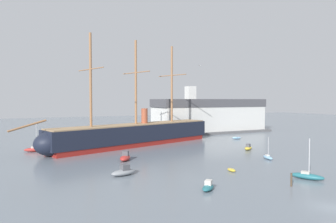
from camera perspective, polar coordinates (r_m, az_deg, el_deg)
The scene contains 15 objects.
ground_plane at distance 40.30m, azimuth 28.59°, elevation -15.79°, with size 400.00×400.00×0.00m, color slate.
tall_ship at distance 81.64m, azimuth -6.08°, elevation -4.26°, with size 56.58×22.97×28.13m.
motorboat_foreground_left at distance 42.45m, azimuth 7.62°, elevation -13.95°, with size 3.23×3.10×1.33m.
sailboat_foreground_right at distance 52.12m, azimuth 24.88°, elevation -11.00°, with size 3.67×4.95×6.33m.
dinghy_near_centre at distance 53.65m, azimuth 11.93°, elevation -10.78°, with size 1.03×2.14×0.49m.
motorboat_mid_left at distance 50.20m, azimuth -8.42°, elevation -11.22°, with size 4.52×2.66×1.78m.
sailboat_mid_right at distance 66.29m, azimuth 18.40°, elevation -8.22°, with size 1.97×3.66×4.56m.
motorboat_alongside_bow at distance 62.16m, azimuth -8.12°, elevation -8.57°, with size 3.76×4.79×1.87m.
motorboat_alongside_stern at distance 76.86m, azimuth 14.97°, elevation -6.64°, with size 3.74×3.22×1.48m.
sailboat_far_left at distance 78.18m, azimuth -23.85°, elevation -6.58°, with size 5.32×2.54×6.66m.
dinghy_far_right at distance 96.95m, azimuth 12.88°, elevation -4.89°, with size 3.11×1.71×0.70m.
dinghy_distant_centre at distance 94.81m, azimuth -5.71°, elevation -5.07°, with size 1.81×2.20×0.48m.
mooring_piling_nearest at distance 47.00m, azimuth 22.35°, elevation -11.88°, with size 0.26×0.26×1.91m, color #4C3D2D.
dockside_warehouse_right at distance 115.80m, azimuth 7.75°, elevation -0.77°, with size 46.09×17.69×17.25m.
seagull_in_flight at distance 67.23m, azimuth 6.08°, elevation 8.67°, with size 1.16×0.84×0.14m.
Camera 1 is at (-30.99, -22.64, 12.28)m, focal length 32.14 mm.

